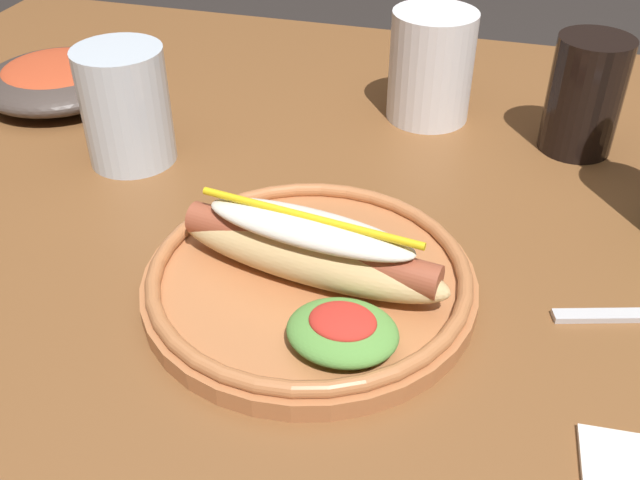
{
  "coord_description": "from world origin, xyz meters",
  "views": [
    {
      "loc": [
        0.18,
        -0.5,
        1.11
      ],
      "look_at": [
        0.05,
        -0.05,
        0.77
      ],
      "focal_mm": 40.46,
      "sensor_mm": 36.0,
      "label": 1
    }
  ],
  "objects_px": {
    "soda_cup": "(585,95)",
    "side_bowl": "(58,78)",
    "water_cup": "(126,106)",
    "hot_dog_plate": "(311,274)",
    "extra_cup": "(431,66)"
  },
  "relations": [
    {
      "from": "hot_dog_plate",
      "to": "side_bowl",
      "type": "xyz_separation_m",
      "value": [
        -0.39,
        0.26,
        0.0
      ]
    },
    {
      "from": "water_cup",
      "to": "side_bowl",
      "type": "bearing_deg",
      "value": 144.66
    },
    {
      "from": "soda_cup",
      "to": "extra_cup",
      "type": "relative_size",
      "value": 1.0
    },
    {
      "from": "hot_dog_plate",
      "to": "water_cup",
      "type": "height_order",
      "value": "water_cup"
    },
    {
      "from": "hot_dog_plate",
      "to": "soda_cup",
      "type": "relative_size",
      "value": 2.2
    },
    {
      "from": "soda_cup",
      "to": "water_cup",
      "type": "height_order",
      "value": "soda_cup"
    },
    {
      "from": "hot_dog_plate",
      "to": "water_cup",
      "type": "distance_m",
      "value": 0.29
    },
    {
      "from": "soda_cup",
      "to": "water_cup",
      "type": "xyz_separation_m",
      "value": [
        -0.43,
        -0.15,
        -0.0
      ]
    },
    {
      "from": "water_cup",
      "to": "side_bowl",
      "type": "height_order",
      "value": "water_cup"
    },
    {
      "from": "soda_cup",
      "to": "side_bowl",
      "type": "height_order",
      "value": "soda_cup"
    },
    {
      "from": "side_bowl",
      "to": "hot_dog_plate",
      "type": "bearing_deg",
      "value": -34.32
    },
    {
      "from": "extra_cup",
      "to": "side_bowl",
      "type": "xyz_separation_m",
      "value": [
        -0.42,
        -0.07,
        -0.04
      ]
    },
    {
      "from": "extra_cup",
      "to": "soda_cup",
      "type": "bearing_deg",
      "value": -10.73
    },
    {
      "from": "water_cup",
      "to": "extra_cup",
      "type": "distance_m",
      "value": 0.33
    },
    {
      "from": "hot_dog_plate",
      "to": "extra_cup",
      "type": "height_order",
      "value": "extra_cup"
    }
  ]
}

